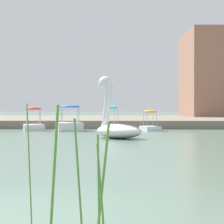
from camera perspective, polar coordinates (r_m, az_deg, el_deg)
name	(u,v)px	position (r m, az deg, el deg)	size (l,w,h in m)	color
shore_bank_far	(110,120)	(43.79, -0.22, -1.07)	(119.88, 27.01, 0.58)	slate
swan_boat	(117,125)	(20.72, 0.60, -1.67)	(2.96, 3.06, 2.98)	white
pedal_boat_orange	(150,125)	(28.31, 4.95, -1.64)	(1.40, 1.94, 1.33)	white
pedal_boat_cyan	(111,124)	(28.27, -0.08, -1.51)	(1.44, 2.06, 1.59)	white
pedal_boat_blue	(70,123)	(28.23, -5.45, -1.48)	(1.96, 2.64, 1.65)	white
pedal_boat_red	(34,124)	(29.04, -10.14, -1.52)	(1.83, 2.50, 1.52)	white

